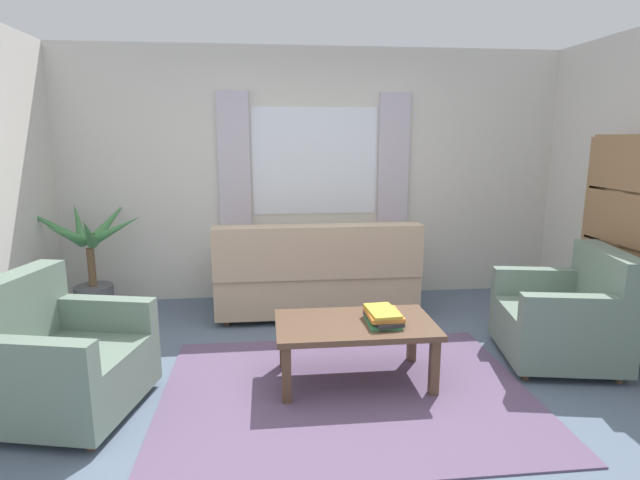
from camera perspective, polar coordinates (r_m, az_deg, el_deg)
name	(u,v)px	position (r m, az deg, el deg)	size (l,w,h in m)	color
ground_plane	(347,394)	(3.55, 3.06, -17.01)	(6.24, 6.24, 0.00)	slate
wall_back	(314,175)	(5.37, -0.65, 7.35)	(5.32, 0.12, 2.60)	silver
window_with_curtains	(315,162)	(5.28, -0.57, 8.90)	(1.98, 0.07, 1.40)	white
area_rug	(347,393)	(3.55, 3.06, -16.93)	(2.47, 1.85, 0.01)	#604C6B
couch	(316,277)	(4.88, -0.46, -4.23)	(1.90, 0.82, 0.92)	tan
armchair_left	(58,360)	(3.56, -27.59, -11.97)	(0.99, 1.00, 0.88)	slate
armchair_right	(567,317)	(4.30, 26.20, -7.86)	(0.96, 0.98, 0.88)	slate
coffee_table	(355,330)	(3.56, 3.99, -10.14)	(1.10, 0.64, 0.44)	brown
book_stack_on_table	(383,316)	(3.53, 7.18, -8.60)	(0.23, 0.35, 0.09)	#387F4C
potted_plant	(90,267)	(5.22, -24.61, -2.75)	(1.17, 1.15, 1.13)	#56565B
bookshelf	(635,244)	(4.62, 32.18, -0.36)	(0.30, 0.94, 1.72)	olive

